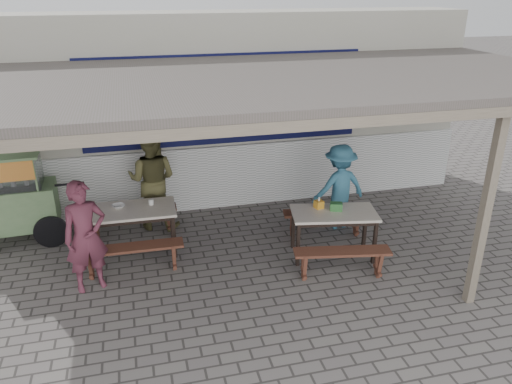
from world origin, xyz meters
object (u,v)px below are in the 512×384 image
Objects in this scene: table_right at (334,217)px; condiment_bowl at (118,206)px; patron_right_table at (339,187)px; tissue_box at (319,204)px; patron_wall_side at (152,180)px; donation_box at (336,207)px; bench_left_wall at (132,216)px; bench_right_wall at (325,218)px; bench_right_street at (342,257)px; condiment_jar at (151,202)px; vendor_cart at (11,196)px; table_left at (130,214)px; patron_street_side at (86,237)px; bench_left_street at (132,253)px.

table_right is 3.33m from condiment_bowl.
tissue_box is at bearing 40.91° from patron_right_table.
patron_wall_side reaches higher than donation_box.
bench_left_wall is 1.06× the size of bench_right_wall.
table_right is 0.73m from bench_right_street.
table_right is 2.85m from condiment_jar.
vendor_cart is at bearing 161.40° from condiment_jar.
patron_right_table is at bearing -0.56° from condiment_jar.
bench_right_street is at bearing -103.72° from donation_box.
patron_right_table is (3.49, 0.07, 0.07)m from table_left.
condiment_jar reaches higher than bench_right_street.
bench_right_street is (-0.12, -0.64, -0.33)m from table_right.
condiment_jar is (2.16, -0.73, -0.03)m from vendor_cart.
bench_right_wall is 11.63× the size of tissue_box.
bench_right_wall is at bearing 90.00° from table_right.
bench_left_wall is 3.38m from table_right.
patron_wall_side is 3.19m from patron_right_table.
table_right is at bearing -133.44° from donation_box.
table_left is 0.37m from condiment_jar.
donation_box reaches higher than table_right.
vendor_cart reaches higher than patron_right_table.
patron_wall_side is at bearing 27.91° from bench_left_wall.
table_right is 3.13m from patron_wall_side.
donation_box is at bearing -16.74° from patron_street_side.
donation_box reaches higher than bench_right_wall.
tissue_box is 0.66× the size of donation_box.
table_right reaches higher than bench_left_wall.
table_right is 0.98× the size of bench_right_wall.
vendor_cart is at bearing -15.59° from patron_right_table.
patron_right_table reaches higher than condiment_jar.
table_right is 11.42× the size of tissue_box.
tissue_box reaches higher than bench_left_street.
tissue_box is at bearing -17.06° from condiment_jar.
bench_left_wall is 3.15m from tissue_box.
patron_wall_side is 3.14m from donation_box.
table_left is at bearing -163.78° from condiment_jar.
bench_left_wall and bench_right_street have the same top height.
bench_left_street is at bearing -161.67° from bench_right_wall.
bench_left_street is (-0.01, -0.65, -0.33)m from table_left.
patron_right_table reaches higher than bench_left_street.
patron_right_table is 3.66m from condiment_bowl.
table_right is 0.93× the size of patron_right_table.
tissue_box is (4.66, -1.50, -0.01)m from vendor_cart.
vendor_cart is at bearing 142.19° from bench_left_street.
patron_right_table is 17.02× the size of condiment_jar.
condiment_bowl reaches higher than bench_right_wall.
patron_wall_side reaches higher than condiment_bowl.
vendor_cart reaches higher than bench_right_street.
patron_right_table reaches higher than bench_right_street.
patron_street_side is 18.18× the size of condiment_jar.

